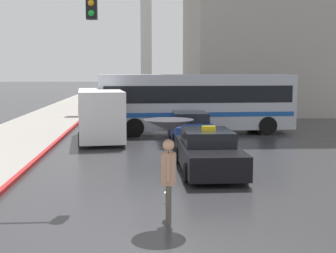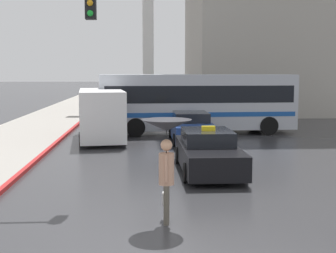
# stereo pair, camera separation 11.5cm
# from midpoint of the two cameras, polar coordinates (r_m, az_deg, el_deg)

# --- Properties ---
(taxi) EXTENTS (1.91, 4.78, 1.52)m
(taxi) POSITION_cam_midpoint_polar(r_m,az_deg,el_deg) (15.56, 4.70, -3.15)
(taxi) COLOR black
(taxi) RESTS_ON ground_plane
(sedan_red) EXTENTS (1.91, 4.76, 1.39)m
(sedan_red) POSITION_cam_midpoint_polar(r_m,az_deg,el_deg) (22.05, 2.58, -0.18)
(sedan_red) COLOR navy
(sedan_red) RESTS_ON ground_plane
(ambulance_van) EXTENTS (2.61, 5.80, 2.43)m
(ambulance_van) POSITION_cam_midpoint_polar(r_m,az_deg,el_deg) (22.75, -8.41, 1.71)
(ambulance_van) COLOR white
(ambulance_van) RESTS_ON ground_plane
(city_bus) EXTENTS (10.43, 3.05, 3.15)m
(city_bus) POSITION_cam_midpoint_polar(r_m,az_deg,el_deg) (25.20, 3.29, 3.17)
(city_bus) COLOR #B2B7C1
(city_bus) RESTS_ON ground_plane
(pedestrian_with_umbrella) EXTENTS (1.08, 1.08, 2.28)m
(pedestrian_with_umbrella) POSITION_cam_midpoint_polar(r_m,az_deg,el_deg) (10.01, -0.26, -1.70)
(pedestrian_with_umbrella) COLOR #4C473D
(pedestrian_with_umbrella) RESTS_ON ground_plane
(traffic_light) EXTENTS (3.38, 0.38, 5.75)m
(traffic_light) POSITION_cam_midpoint_polar(r_m,az_deg,el_deg) (12.86, -17.84, 9.43)
(traffic_light) COLOR black
(traffic_light) RESTS_ON ground_plane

